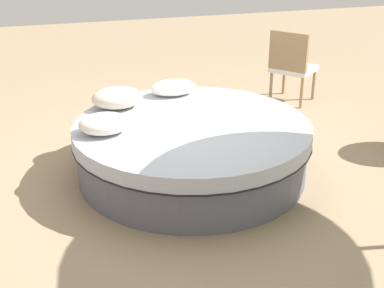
{
  "coord_description": "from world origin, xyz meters",
  "views": [
    {
      "loc": [
        1.34,
        4.49,
        2.42
      ],
      "look_at": [
        0.0,
        0.0,
        0.32
      ],
      "focal_mm": 49.5,
      "sensor_mm": 36.0,
      "label": 1
    }
  ],
  "objects": [
    {
      "name": "throw_pillow_2",
      "position": [
        0.83,
        0.0,
        0.63
      ],
      "size": [
        0.47,
        0.37,
        0.19
      ],
      "primitive_type": "ellipsoid",
      "color": "silver",
      "rests_on": "round_bed"
    },
    {
      "name": "throw_pillow_0",
      "position": [
        -0.04,
        -0.86,
        0.63
      ],
      "size": [
        0.5,
        0.3,
        0.17
      ],
      "primitive_type": "ellipsoid",
      "color": "white",
      "rests_on": "round_bed"
    },
    {
      "name": "throw_pillow_1",
      "position": [
        0.61,
        -0.64,
        0.65
      ],
      "size": [
        0.52,
        0.4,
        0.21
      ],
      "primitive_type": "ellipsoid",
      "color": "beige",
      "rests_on": "round_bed"
    },
    {
      "name": "ground_plane",
      "position": [
        0.0,
        0.0,
        0.0
      ],
      "size": [
        16.0,
        16.0,
        0.0
      ],
      "primitive_type": "plane",
      "color": "#9E8466"
    },
    {
      "name": "patio_chair",
      "position": [
        -1.86,
        -1.64,
        0.56
      ],
      "size": [
        0.72,
        0.72,
        0.98
      ],
      "rotation": [
        0.0,
        0.0,
        2.27
      ],
      "color": "#997A56",
      "rests_on": "ground_plane"
    },
    {
      "name": "round_bed",
      "position": [
        0.0,
        0.0,
        0.28
      ],
      "size": [
        2.29,
        2.29,
        0.54
      ],
      "color": "#595966",
      "rests_on": "ground_plane"
    }
  ]
}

